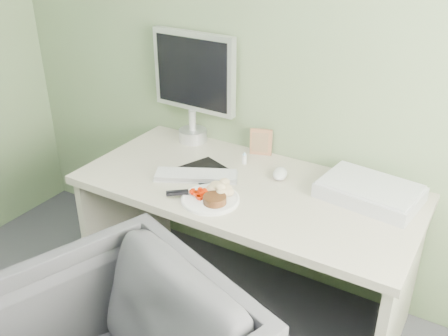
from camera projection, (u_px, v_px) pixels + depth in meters
The scene contains 14 objects.
wall_back at pixel (287, 37), 2.34m from camera, with size 3.50×3.50×0.00m, color #67815A.
desk at pixel (246, 218), 2.43m from camera, with size 1.60×0.75×0.73m.
plate at pixel (210, 199), 2.21m from camera, with size 0.26×0.26×0.01m, color white.
steak at pixel (215, 199), 2.17m from camera, with size 0.10×0.10×0.03m, color black.
potato_pile at pixel (221, 188), 2.23m from camera, with size 0.12×0.09×0.07m, color tan.
carrot_heap at pixel (198, 192), 2.22m from camera, with size 0.06×0.05×0.04m, color red.
steak_knife at pixel (187, 192), 2.23m from camera, with size 0.21×0.19×0.02m.
mousepad at pixel (206, 171), 2.47m from camera, with size 0.24×0.21×0.00m, color black.
keyboard at pixel (196, 175), 2.40m from camera, with size 0.39×0.12×0.02m, color white.
computer_mouse at pixel (280, 174), 2.40m from camera, with size 0.07×0.12×0.04m, color white.
photo_frame at pixel (261, 142), 2.60m from camera, with size 0.12×0.01×0.14m, color #926244.
eyedrop_bottle at pixel (244, 158), 2.53m from camera, with size 0.02×0.02×0.07m.
scanner at pixel (370, 192), 2.22m from camera, with size 0.43×0.28×0.07m, color #B2B5BA.
monitor at pixel (193, 81), 2.66m from camera, with size 0.50×0.16×0.60m.
Camera 1 is at (0.96, -0.19, 1.88)m, focal length 40.00 mm.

